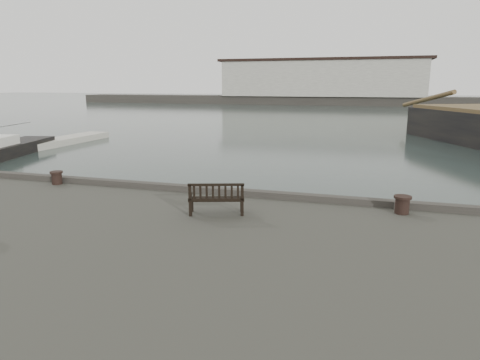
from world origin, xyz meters
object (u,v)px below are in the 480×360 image
object	(u,v)px
bench	(216,204)
bollard_right	(402,205)
bollard_left	(57,178)
yacht_c	(4,153)

from	to	relation	value
bench	bollard_right	size ratio (longest dim) A/B	3.20
bollard_left	bollard_right	world-z (taller)	bollard_right
bollard_right	bollard_left	bearing A→B (deg)	179.00
bollard_left	bollard_right	bearing A→B (deg)	-1.00
bollard_right	yacht_c	xyz separation A→B (m)	(-24.25, 11.46, -1.54)
bench	yacht_c	distance (m)	23.67
yacht_c	bollard_right	bearing A→B (deg)	-39.45
bollard_right	yacht_c	bearing A→B (deg)	154.71
bench	bollard_right	world-z (taller)	bench
bollard_right	yacht_c	world-z (taller)	yacht_c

